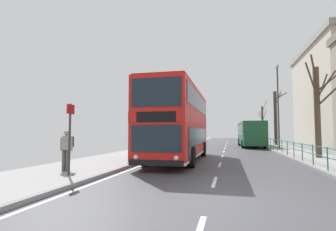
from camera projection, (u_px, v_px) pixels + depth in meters
The scene contains 10 objects.
ground at pixel (180, 198), 6.57m from camera, with size 15.80×140.00×0.20m.
double_decker_bus_main at pixel (179, 123), 15.66m from camera, with size 2.72×10.32×4.32m.
background_bus_far_lane at pixel (251, 133), 30.45m from camera, with size 2.77×9.62×2.91m.
pedestrian_railing_far_kerb at pixel (287, 145), 17.92m from camera, with size 0.05×22.88×0.98m.
pedestrian_with_backpack at pixel (67, 147), 10.53m from camera, with size 0.55×0.55×1.67m.
bus_stop_sign_near at pixel (70, 131), 9.49m from camera, with size 0.08×0.44×2.65m.
street_lamp_far_side at pixel (278, 100), 24.76m from camera, with size 0.28×0.60×8.11m.
bare_tree_far_00 at pixel (263, 123), 42.21m from camera, with size 1.36×2.00×6.81m.
bare_tree_far_01 at pixel (318, 107), 16.16m from camera, with size 2.33×1.91×6.17m.
bare_tree_far_02 at pixel (276, 117), 32.28m from camera, with size 1.48×1.83×6.92m.
Camera 1 is at (0.55, -6.58, 1.73)m, focal length 27.31 mm.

